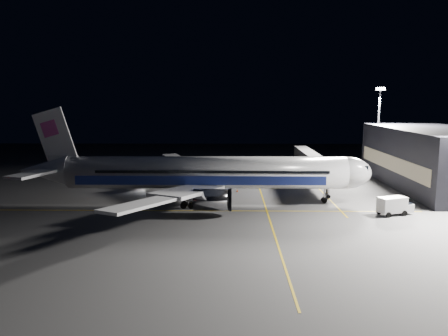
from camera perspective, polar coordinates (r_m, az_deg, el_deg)
name	(u,v)px	position (r m, az deg, el deg)	size (l,w,h in m)	color
ground	(207,202)	(76.94, -2.22, -4.48)	(200.00, 200.00, 0.00)	#4C4C4F
guide_line_main	(264,202)	(77.06, 5.25, -4.48)	(0.25, 80.00, 0.01)	gold
guide_line_cross	(205,211)	(71.13, -2.48, -5.61)	(70.00, 0.25, 0.01)	gold
guide_line_side	(321,191)	(88.42, 12.54, -2.90)	(0.25, 40.00, 0.01)	gold
airliner	(201,173)	(75.96, -3.05, -0.68)	(61.48, 54.22, 16.64)	silver
terminal	(436,158)	(98.83, 25.94, 1.17)	(18.12, 40.00, 12.00)	black
jet_bridge	(314,162)	(95.41, 11.67, 0.79)	(3.60, 34.40, 6.30)	#B2B2B7
floodlight_mast_north	(379,122)	(112.71, 19.53, 5.68)	(2.40, 0.68, 20.70)	#59595E
service_truck	(395,205)	(73.39, 21.42, -4.55)	(5.98, 3.96, 2.85)	silver
baggage_tug	(147,183)	(90.77, -10.01, -1.99)	(2.83, 2.46, 1.79)	black
safety_cone_a	(199,195)	(80.86, -3.24, -3.58)	(0.43, 0.43, 0.65)	#E43E09
safety_cone_b	(237,190)	(85.25, 1.74, -2.94)	(0.37, 0.37, 0.55)	#E43E09
safety_cone_c	(201,192)	(83.95, -2.97, -3.15)	(0.35, 0.35, 0.52)	#E43E09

